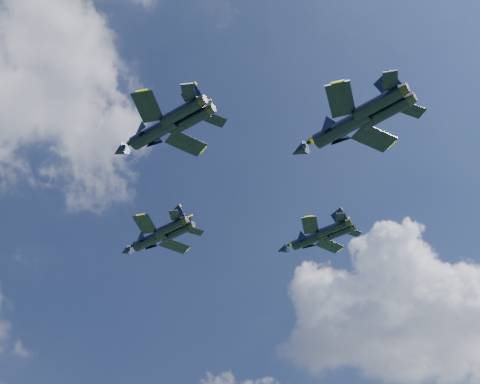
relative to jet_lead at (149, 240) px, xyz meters
name	(u,v)px	position (x,y,z in m)	size (l,w,h in m)	color
jet_lead	(149,240)	(0.00, 0.00, 0.00)	(10.41, 14.40, 3.41)	black
jet_left	(151,134)	(-9.45, -19.36, 0.23)	(11.47, 15.91, 3.77)	black
jet_right	(307,240)	(21.43, -10.85, 2.05)	(10.01, 13.85, 3.29)	black
jet_slot	(338,130)	(10.08, -31.37, 1.70)	(13.19, 17.99, 4.24)	black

